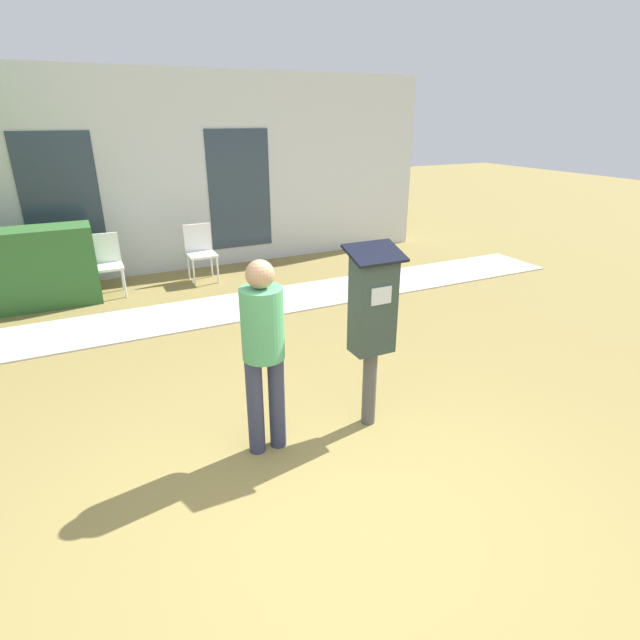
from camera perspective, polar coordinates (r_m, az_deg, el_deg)
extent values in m
plane|color=olive|center=(3.61, 2.16, -21.82)|extent=(40.00, 40.00, 0.00)
cube|color=beige|center=(6.99, -14.02, 0.72)|extent=(12.00, 1.10, 0.02)
cube|color=silver|center=(8.86, -18.52, 15.40)|extent=(10.00, 0.24, 3.20)
cube|color=#2D3D4C|center=(8.68, -27.44, 11.94)|extent=(1.10, 0.02, 2.00)
cube|color=#2D3D4C|center=(9.08, -9.16, 14.46)|extent=(1.10, 0.02, 2.00)
cylinder|color=#4C4C4C|center=(4.34, 5.65, -7.64)|extent=(0.12, 0.12, 0.70)
cube|color=#2D3D38|center=(4.02, 6.06, 1.66)|extent=(0.34, 0.22, 0.80)
cube|color=silver|center=(3.89, 7.03, 2.76)|extent=(0.18, 0.01, 0.14)
cube|color=black|center=(3.89, 6.32, 7.62)|extent=(0.44, 0.31, 0.12)
cylinder|color=#333851|center=(3.97, -7.41, -9.80)|extent=(0.13, 0.13, 0.82)
cylinder|color=#333851|center=(4.02, -4.96, -9.25)|extent=(0.13, 0.13, 0.82)
cylinder|color=#4C9E66|center=(3.68, -6.61, -0.44)|extent=(0.32, 0.32, 0.55)
sphere|color=tan|center=(3.55, -6.88, 5.21)|extent=(0.21, 0.21, 0.21)
cylinder|color=white|center=(7.89, -24.14, 3.44)|extent=(0.03, 0.03, 0.42)
cylinder|color=white|center=(7.91, -21.42, 3.90)|extent=(0.03, 0.03, 0.42)
cylinder|color=white|center=(8.26, -24.31, 4.19)|extent=(0.03, 0.03, 0.42)
cylinder|color=white|center=(8.27, -21.70, 4.63)|extent=(0.03, 0.03, 0.42)
cube|color=white|center=(8.02, -23.14, 5.60)|extent=(0.44, 0.44, 0.04)
cube|color=white|center=(8.15, -23.50, 7.55)|extent=(0.44, 0.04, 0.44)
cylinder|color=white|center=(8.10, -14.21, 5.21)|extent=(0.03, 0.03, 0.42)
cylinder|color=white|center=(8.18, -11.61, 5.61)|extent=(0.03, 0.03, 0.42)
cylinder|color=white|center=(8.46, -14.78, 5.87)|extent=(0.03, 0.03, 0.42)
cylinder|color=white|center=(8.54, -12.29, 6.25)|extent=(0.03, 0.03, 0.42)
cube|color=white|center=(8.26, -13.36, 7.26)|extent=(0.44, 0.44, 0.04)
cube|color=white|center=(8.39, -13.84, 9.14)|extent=(0.44, 0.04, 0.44)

